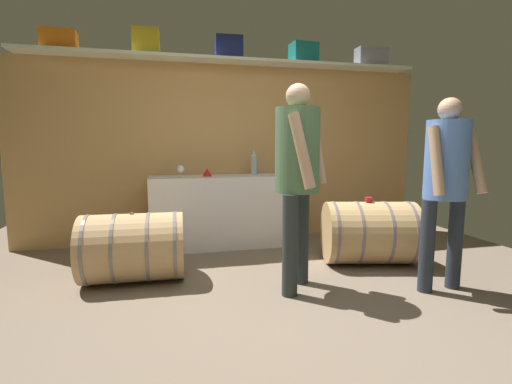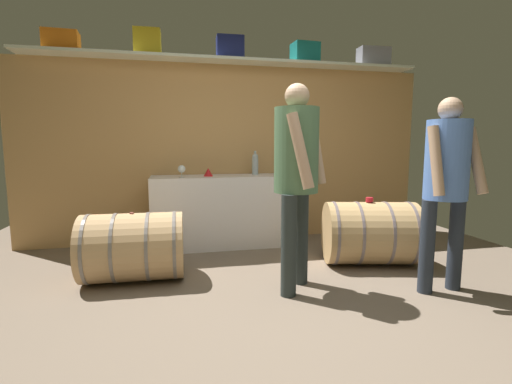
{
  "view_description": "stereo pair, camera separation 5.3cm",
  "coord_description": "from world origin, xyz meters",
  "px_view_note": "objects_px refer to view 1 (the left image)",
  "views": [
    {
      "loc": [
        -0.76,
        -2.39,
        1.21
      ],
      "look_at": [
        0.07,
        1.09,
        0.75
      ],
      "focal_mm": 25.92,
      "sensor_mm": 36.0,
      "label": 1
    },
    {
      "loc": [
        -0.71,
        -2.41,
        1.21
      ],
      "look_at": [
        0.07,
        1.09,
        0.75
      ],
      "focal_mm": 25.92,
      "sensor_mm": 36.0,
      "label": 2
    }
  ],
  "objects_px": {
    "toolcase_navy": "(229,48)",
    "wine_glass": "(181,169)",
    "wine_barrel_near": "(369,233)",
    "toolcase_orange": "(59,40)",
    "toolcase_grey": "(371,58)",
    "tasting_cup": "(369,199)",
    "wine_barrel_far": "(133,247)",
    "visitor_tasting": "(446,174)",
    "toolcase_teal": "(303,54)",
    "winemaker_pouring": "(298,166)",
    "work_cabinet": "(222,211)",
    "toolcase_yellow": "(146,42)",
    "red_funnel": "(207,172)",
    "wine_bottle_clear": "(254,164)",
    "wine_bottle_dark": "(280,164)"
  },
  "relations": [
    {
      "from": "toolcase_navy",
      "to": "toolcase_teal",
      "type": "xyz_separation_m",
      "value": [
        0.95,
        0.0,
        -0.01
      ]
    },
    {
      "from": "red_funnel",
      "to": "wine_bottle_clear",
      "type": "bearing_deg",
      "value": 12.02
    },
    {
      "from": "toolcase_navy",
      "to": "tasting_cup",
      "type": "height_order",
      "value": "toolcase_navy"
    },
    {
      "from": "wine_bottle_clear",
      "to": "wine_barrel_far",
      "type": "distance_m",
      "value": 1.86
    },
    {
      "from": "tasting_cup",
      "to": "winemaker_pouring",
      "type": "xyz_separation_m",
      "value": [
        -0.94,
        -0.48,
        0.38
      ]
    },
    {
      "from": "wine_bottle_dark",
      "to": "wine_barrel_near",
      "type": "distance_m",
      "value": 1.31
    },
    {
      "from": "toolcase_grey",
      "to": "winemaker_pouring",
      "type": "distance_m",
      "value": 2.67
    },
    {
      "from": "toolcase_navy",
      "to": "wine_barrel_near",
      "type": "bearing_deg",
      "value": -42.15
    },
    {
      "from": "red_funnel",
      "to": "visitor_tasting",
      "type": "xyz_separation_m",
      "value": [
        1.75,
        -1.77,
        0.08
      ]
    },
    {
      "from": "toolcase_orange",
      "to": "toolcase_grey",
      "type": "relative_size",
      "value": 0.89
    },
    {
      "from": "toolcase_orange",
      "to": "visitor_tasting",
      "type": "relative_size",
      "value": 0.22
    },
    {
      "from": "work_cabinet",
      "to": "tasting_cup",
      "type": "height_order",
      "value": "work_cabinet"
    },
    {
      "from": "toolcase_navy",
      "to": "wine_barrel_far",
      "type": "height_order",
      "value": "toolcase_navy"
    },
    {
      "from": "toolcase_teal",
      "to": "winemaker_pouring",
      "type": "relative_size",
      "value": 0.19
    },
    {
      "from": "wine_glass",
      "to": "wine_barrel_near",
      "type": "height_order",
      "value": "wine_glass"
    },
    {
      "from": "toolcase_orange",
      "to": "visitor_tasting",
      "type": "xyz_separation_m",
      "value": [
        3.3,
        -1.99,
        -1.36
      ]
    },
    {
      "from": "toolcase_yellow",
      "to": "wine_bottle_clear",
      "type": "height_order",
      "value": "toolcase_yellow"
    },
    {
      "from": "toolcase_grey",
      "to": "work_cabinet",
      "type": "height_order",
      "value": "toolcase_grey"
    },
    {
      "from": "red_funnel",
      "to": "tasting_cup",
      "type": "xyz_separation_m",
      "value": [
        1.52,
        -0.99,
        -0.23
      ]
    },
    {
      "from": "toolcase_teal",
      "to": "winemaker_pouring",
      "type": "distance_m",
      "value": 2.23
    },
    {
      "from": "red_funnel",
      "to": "wine_barrel_far",
      "type": "xyz_separation_m",
      "value": [
        -0.77,
        -0.96,
        -0.59
      ]
    },
    {
      "from": "wine_barrel_near",
      "to": "wine_barrel_far",
      "type": "relative_size",
      "value": 1.14
    },
    {
      "from": "toolcase_orange",
      "to": "toolcase_grey",
      "type": "distance_m",
      "value": 3.74
    },
    {
      "from": "toolcase_grey",
      "to": "toolcase_navy",
      "type": "bearing_deg",
      "value": -177.98
    },
    {
      "from": "toolcase_teal",
      "to": "wine_glass",
      "type": "relative_size",
      "value": 2.26
    },
    {
      "from": "work_cabinet",
      "to": "wine_barrel_far",
      "type": "xyz_separation_m",
      "value": [
        -0.94,
        -0.99,
        -0.12
      ]
    },
    {
      "from": "tasting_cup",
      "to": "toolcase_orange",
      "type": "bearing_deg",
      "value": 158.5
    },
    {
      "from": "red_funnel",
      "to": "wine_barrel_far",
      "type": "bearing_deg",
      "value": -128.62
    },
    {
      "from": "toolcase_teal",
      "to": "tasting_cup",
      "type": "relative_size",
      "value": 4.28
    },
    {
      "from": "work_cabinet",
      "to": "toolcase_teal",
      "type": "bearing_deg",
      "value": 9.64
    },
    {
      "from": "toolcase_grey",
      "to": "work_cabinet",
      "type": "xyz_separation_m",
      "value": [
        -2.02,
        -0.18,
        -1.92
      ]
    },
    {
      "from": "work_cabinet",
      "to": "toolcase_yellow",
      "type": "bearing_deg",
      "value": 167.4
    },
    {
      "from": "wine_bottle_clear",
      "to": "toolcase_orange",
      "type": "bearing_deg",
      "value": 177.58
    },
    {
      "from": "red_funnel",
      "to": "wine_bottle_dark",
      "type": "bearing_deg",
      "value": -6.57
    },
    {
      "from": "toolcase_teal",
      "to": "work_cabinet",
      "type": "distance_m",
      "value": 2.21
    },
    {
      "from": "wine_bottle_clear",
      "to": "red_funnel",
      "type": "height_order",
      "value": "wine_bottle_clear"
    },
    {
      "from": "toolcase_grey",
      "to": "visitor_tasting",
      "type": "bearing_deg",
      "value": -100.49
    },
    {
      "from": "toolcase_teal",
      "to": "toolcase_yellow",
      "type": "bearing_deg",
      "value": 175.79
    },
    {
      "from": "wine_barrel_near",
      "to": "winemaker_pouring",
      "type": "xyz_separation_m",
      "value": [
        -0.96,
        -0.48,
        0.72
      ]
    },
    {
      "from": "toolcase_orange",
      "to": "work_cabinet",
      "type": "height_order",
      "value": "toolcase_orange"
    },
    {
      "from": "toolcase_grey",
      "to": "wine_bottle_clear",
      "type": "bearing_deg",
      "value": -174.76
    },
    {
      "from": "red_funnel",
      "to": "winemaker_pouring",
      "type": "relative_size",
      "value": 0.06
    },
    {
      "from": "toolcase_navy",
      "to": "wine_glass",
      "type": "relative_size",
      "value": 2.28
    },
    {
      "from": "toolcase_orange",
      "to": "work_cabinet",
      "type": "bearing_deg",
      "value": -8.89
    },
    {
      "from": "toolcase_orange",
      "to": "wine_barrel_near",
      "type": "xyz_separation_m",
      "value": [
        3.09,
        -1.21,
        -2.01
      ]
    },
    {
      "from": "wine_glass",
      "to": "winemaker_pouring",
      "type": "distance_m",
      "value": 1.63
    },
    {
      "from": "toolcase_navy",
      "to": "red_funnel",
      "type": "bearing_deg",
      "value": -142.45
    },
    {
      "from": "toolcase_grey",
      "to": "wine_bottle_clear",
      "type": "relative_size",
      "value": 1.37
    },
    {
      "from": "wine_barrel_far",
      "to": "visitor_tasting",
      "type": "relative_size",
      "value": 0.56
    },
    {
      "from": "toolcase_navy",
      "to": "wine_glass",
      "type": "xyz_separation_m",
      "value": [
        -0.61,
        -0.32,
        -1.42
      ]
    }
  ]
}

